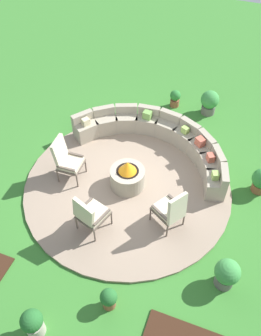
{
  "coord_description": "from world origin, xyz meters",
  "views": [
    {
      "loc": [
        2.01,
        -5.17,
        6.65
      ],
      "look_at": [
        0.0,
        0.2,
        0.45
      ],
      "focal_mm": 38.06,
      "sensor_mm": 36.0,
      "label": 1
    }
  ],
  "objects": [
    {
      "name": "ground_plane",
      "position": [
        0.0,
        0.0,
        0.0
      ],
      "size": [
        24.0,
        24.0,
        0.0
      ],
      "primitive_type": "plane",
      "color": "#387A2D"
    },
    {
      "name": "patio_circle",
      "position": [
        0.0,
        0.0,
        0.03
      ],
      "size": [
        4.98,
        4.98,
        0.06
      ],
      "primitive_type": "cylinder",
      "color": "gray",
      "rests_on": "ground_plane"
    },
    {
      "name": "fire_pit",
      "position": [
        0.0,
        0.0,
        0.37
      ],
      "size": [
        0.82,
        0.82,
        0.78
      ],
      "color": "#9E937F",
      "rests_on": "patio_circle"
    },
    {
      "name": "potted_plant_1",
      "position": [
        1.21,
        3.5,
        0.4
      ],
      "size": [
        0.53,
        0.53,
        0.73
      ],
      "color": "#605B56",
      "rests_on": "ground_plane"
    },
    {
      "name": "curved_stone_bench",
      "position": [
        0.3,
        1.53,
        0.36
      ],
      "size": [
        4.29,
        2.12,
        0.72
      ],
      "color": "#9E937F",
      "rests_on": "patio_circle"
    },
    {
      "name": "lounge_chair_front_right",
      "position": [
        -0.29,
        -1.45,
        0.62
      ],
      "size": [
        0.73,
        0.75,
        1.13
      ],
      "rotation": [
        0.0,
        0.0,
        5.99
      ],
      "color": "brown",
      "rests_on": "patio_circle"
    },
    {
      "name": "potted_plant_5",
      "position": [
        0.71,
        -2.83,
        0.28
      ],
      "size": [
        0.32,
        0.32,
        0.51
      ],
      "color": "brown",
      "rests_on": "ground_plane"
    },
    {
      "name": "lounge_chair_back_left",
      "position": [
        1.27,
        -0.76,
        0.61
      ],
      "size": [
        0.78,
        0.77,
        1.09
      ],
      "rotation": [
        0.0,
        0.0,
        7.31
      ],
      "color": "brown",
      "rests_on": "patio_circle"
    },
    {
      "name": "potted_plant_4",
      "position": [
        -0.32,
        -3.72,
        0.38
      ],
      "size": [
        0.39,
        0.39,
        0.7
      ],
      "color": "#A89E8E",
      "rests_on": "ground_plane"
    },
    {
      "name": "potted_plant_3",
      "position": [
        2.63,
        -1.65,
        0.39
      ],
      "size": [
        0.5,
        0.5,
        0.71
      ],
      "color": "#605B56",
      "rests_on": "ground_plane"
    },
    {
      "name": "lounge_chair_front_left",
      "position": [
        -1.46,
        -0.23,
        0.64
      ],
      "size": [
        0.6,
        0.57,
        1.14
      ],
      "rotation": [
        0.0,
        0.0,
        4.75
      ],
      "color": "brown",
      "rests_on": "patio_circle"
    },
    {
      "name": "potted_plant_2",
      "position": [
        0.2,
        3.48,
        0.29
      ],
      "size": [
        0.31,
        0.31,
        0.53
      ],
      "color": "brown",
      "rests_on": "ground_plane"
    }
  ]
}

